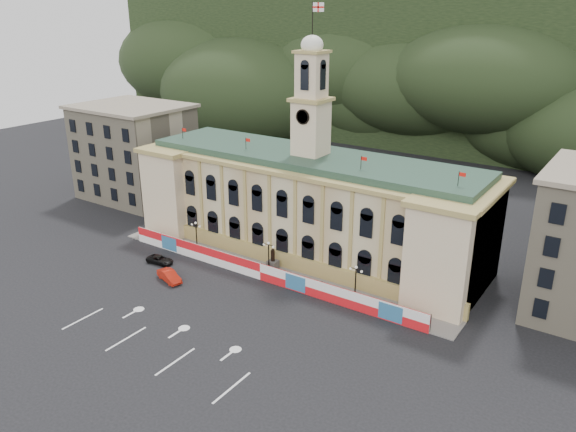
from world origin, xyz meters
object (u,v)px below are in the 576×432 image
Objects in this scene: red_sedan at (169,276)px; black_suv at (160,260)px; statue at (273,264)px; lamp_center at (269,255)px.

red_sedan is 1.11× the size of black_suv.
statue reaches higher than black_suv.
lamp_center is 1.15× the size of black_suv.
black_suv is at bearing -158.48° from lamp_center.
lamp_center is at bearing -90.00° from statue.
lamp_center is 1.04× the size of red_sedan.
lamp_center is 14.36m from red_sedan.
statue is 17.42m from black_suv.
black_suv is (-5.38, 3.34, -0.17)m from red_sedan.
lamp_center is 17.20m from black_suv.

